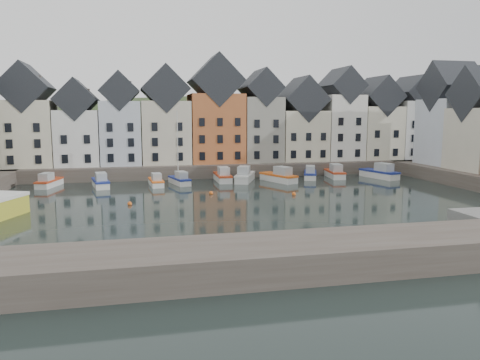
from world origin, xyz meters
name	(u,v)px	position (x,y,z in m)	size (l,w,h in m)	color
ground	(258,205)	(0.00, 0.00, 0.00)	(260.00, 260.00, 0.00)	black
far_quay	(214,167)	(0.00, 30.00, 1.00)	(90.00, 16.00, 2.00)	#473F37
near_wall	(192,263)	(-10.00, -22.00, 1.00)	(50.00, 6.00, 2.00)	#473F37
hillside	(196,235)	(0.02, 56.00, -17.96)	(153.60, 70.40, 64.00)	#29361B
far_terrace	(234,121)	(3.21, 28.00, 8.88)	(72.37, 8.16, 17.78)	beige
mooring_buoys	(215,197)	(-4.00, 5.33, 0.15)	(20.50, 5.50, 0.50)	orange
boat_a	(49,182)	(-25.12, 18.89, 0.67)	(3.16, 6.09, 2.24)	silver
boat_b	(101,182)	(-18.04, 16.97, 0.69)	(2.91, 6.28, 2.32)	silver
boat_c	(156,182)	(-10.48, 16.51, 0.61)	(2.10, 5.49, 2.06)	silver
boat_d	(180,180)	(-7.07, 17.21, 0.69)	(2.98, 5.84, 10.69)	silver
boat_e	(223,177)	(-0.49, 18.79, 0.74)	(2.14, 6.52, 2.49)	silver
boat_f	(245,176)	(2.70, 17.88, 0.78)	(4.58, 7.13, 2.63)	silver
boat_g	(279,177)	(7.67, 16.45, 0.77)	(4.50, 7.03, 2.59)	silver
boat_h	(310,174)	(13.50, 18.83, 0.69)	(3.92, 6.27, 2.31)	silver
boat_i	(335,173)	(17.69, 19.02, 0.74)	(2.91, 6.69, 2.48)	silver
boat_j	(380,173)	(24.41, 16.81, 0.80)	(3.86, 7.34, 2.70)	silver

